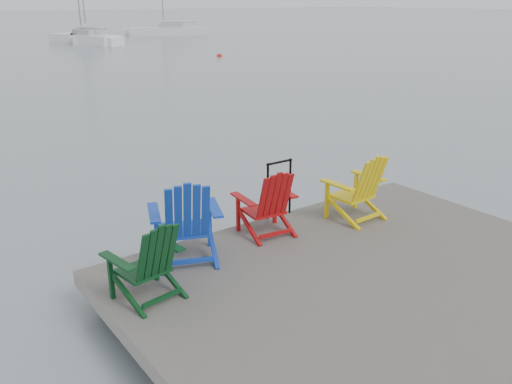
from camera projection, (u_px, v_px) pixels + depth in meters
ground at (384, 318)px, 6.72m from camera, size 400.00×400.00×0.00m
dock at (386, 293)px, 6.60m from camera, size 6.00×5.00×1.40m
handrail at (279, 183)px, 8.38m from camera, size 0.48×0.04×0.90m
chair_green at (148, 260)px, 6.03m from camera, size 0.85×0.80×0.97m
chair_blue at (186, 220)px, 6.90m from camera, size 1.11×1.06×1.15m
chair_red at (268, 202)px, 7.71m from camera, size 0.85×0.80×1.00m
chair_yellow at (359, 187)px, 8.25m from camera, size 0.86×0.80×1.05m
sailboat_near at (85, 40)px, 47.39m from camera, size 4.25×7.91×10.69m
sailboat_mid at (86, 37)px, 51.08m from camera, size 5.63×9.11×12.25m
sailboat_far at (168, 32)px, 59.00m from camera, size 7.98×6.03×11.20m
buoy_c at (219, 57)px, 37.13m from camera, size 0.39×0.39×0.39m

